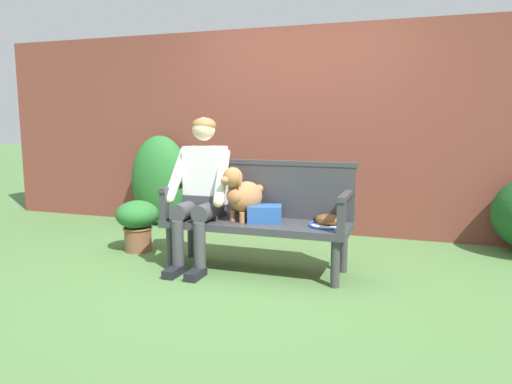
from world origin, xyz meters
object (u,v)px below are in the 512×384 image
object	(u,v)px
baseball_glove	(328,220)
potted_plant	(137,221)
garden_bench	(256,228)
tennis_racket	(325,224)
person_seated	(201,187)
dog_on_bench	(242,194)
sports_bag	(265,214)

from	to	relation	value
baseball_glove	potted_plant	bearing A→B (deg)	-177.35
garden_bench	tennis_racket	bearing A→B (deg)	2.43
person_seated	baseball_glove	distance (m)	1.13
tennis_racket	baseball_glove	size ratio (longest dim) A/B	2.52
garden_bench	baseball_glove	distance (m)	0.62
garden_bench	dog_on_bench	distance (m)	0.31
person_seated	potted_plant	distance (m)	0.93
garden_bench	baseball_glove	bearing A→B (deg)	4.87
dog_on_bench	tennis_racket	world-z (taller)	dog_on_bench
tennis_racket	sports_bag	world-z (taller)	sports_bag
sports_bag	baseball_glove	bearing A→B (deg)	6.00
dog_on_bench	tennis_racket	size ratio (longest dim) A/B	0.84
garden_bench	tennis_racket	world-z (taller)	tennis_racket
dog_on_bench	sports_bag	size ratio (longest dim) A/B	1.66
person_seated	dog_on_bench	size ratio (longest dim) A/B	2.80
dog_on_bench	baseball_glove	bearing A→B (deg)	5.47
garden_bench	sports_bag	size ratio (longest dim) A/B	5.66
garden_bench	person_seated	size ratio (longest dim) A/B	1.22
baseball_glove	sports_bag	bearing A→B (deg)	-166.52
tennis_racket	person_seated	bearing A→B (deg)	-177.93
tennis_racket	potted_plant	world-z (taller)	potted_plant
garden_bench	dog_on_bench	world-z (taller)	dog_on_bench
potted_plant	garden_bench	bearing A→B (deg)	-9.30
tennis_racket	sports_bag	bearing A→B (deg)	-176.76
garden_bench	dog_on_bench	xyz separation A→B (m)	(-0.12, -0.02, 0.29)
person_seated	dog_on_bench	distance (m)	0.38
baseball_glove	sports_bag	size ratio (longest dim) A/B	0.79
person_seated	tennis_racket	distance (m)	1.11
sports_bag	potted_plant	bearing A→B (deg)	171.06
person_seated	tennis_racket	bearing A→B (deg)	2.07
dog_on_bench	sports_bag	distance (m)	0.25
garden_bench	potted_plant	distance (m)	1.32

